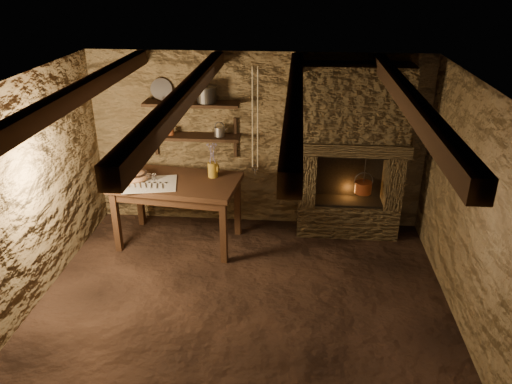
# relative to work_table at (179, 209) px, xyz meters

# --- Properties ---
(floor) EXTENTS (4.50, 4.50, 0.00)m
(floor) POSITION_rel_work_table_xyz_m (0.98, -1.30, -0.48)
(floor) COLOR black
(floor) RESTS_ON ground
(back_wall) EXTENTS (4.50, 0.04, 2.40)m
(back_wall) POSITION_rel_work_table_xyz_m (0.98, 0.70, 0.72)
(back_wall) COLOR brown
(back_wall) RESTS_ON floor
(front_wall) EXTENTS (4.50, 0.04, 2.40)m
(front_wall) POSITION_rel_work_table_xyz_m (0.98, -3.30, 0.72)
(front_wall) COLOR brown
(front_wall) RESTS_ON floor
(left_wall) EXTENTS (0.04, 4.00, 2.40)m
(left_wall) POSITION_rel_work_table_xyz_m (-1.27, -1.30, 0.72)
(left_wall) COLOR brown
(left_wall) RESTS_ON floor
(right_wall) EXTENTS (0.04, 4.00, 2.40)m
(right_wall) POSITION_rel_work_table_xyz_m (3.23, -1.30, 0.72)
(right_wall) COLOR brown
(right_wall) RESTS_ON floor
(ceiling) EXTENTS (4.50, 4.00, 0.04)m
(ceiling) POSITION_rel_work_table_xyz_m (0.98, -1.30, 1.92)
(ceiling) COLOR black
(ceiling) RESTS_ON back_wall
(beam_far_left) EXTENTS (0.14, 3.95, 0.16)m
(beam_far_left) POSITION_rel_work_table_xyz_m (-0.52, -1.30, 1.83)
(beam_far_left) COLOR black
(beam_far_left) RESTS_ON ceiling
(beam_mid_left) EXTENTS (0.14, 3.95, 0.16)m
(beam_mid_left) POSITION_rel_work_table_xyz_m (0.48, -1.30, 1.83)
(beam_mid_left) COLOR black
(beam_mid_left) RESTS_ON ceiling
(beam_mid_right) EXTENTS (0.14, 3.95, 0.16)m
(beam_mid_right) POSITION_rel_work_table_xyz_m (1.48, -1.30, 1.83)
(beam_mid_right) COLOR black
(beam_mid_right) RESTS_ON ceiling
(beam_far_right) EXTENTS (0.14, 3.95, 0.16)m
(beam_far_right) POSITION_rel_work_table_xyz_m (2.48, -1.30, 1.83)
(beam_far_right) COLOR black
(beam_far_right) RESTS_ON ceiling
(shelf_lower) EXTENTS (1.25, 0.30, 0.04)m
(shelf_lower) POSITION_rel_work_table_xyz_m (0.13, 0.54, 0.82)
(shelf_lower) COLOR black
(shelf_lower) RESTS_ON back_wall
(shelf_upper) EXTENTS (1.25, 0.30, 0.04)m
(shelf_upper) POSITION_rel_work_table_xyz_m (0.13, 0.54, 1.27)
(shelf_upper) COLOR black
(shelf_upper) RESTS_ON back_wall
(hearth) EXTENTS (1.43, 0.51, 2.30)m
(hearth) POSITION_rel_work_table_xyz_m (2.23, 0.47, 0.75)
(hearth) COLOR #332819
(hearth) RESTS_ON floor
(work_table) EXTENTS (1.66, 1.07, 0.89)m
(work_table) POSITION_rel_work_table_xyz_m (0.00, 0.00, 0.00)
(work_table) COLOR #331E12
(work_table) RESTS_ON floor
(linen_cloth) EXTENTS (0.74, 0.64, 0.01)m
(linen_cloth) POSITION_rel_work_table_xyz_m (-0.30, -0.15, 0.42)
(linen_cloth) COLOR beige
(linen_cloth) RESTS_ON work_table
(pewter_cutlery_row) EXTENTS (0.57, 0.31, 0.01)m
(pewter_cutlery_row) POSITION_rel_work_table_xyz_m (-0.30, -0.17, 0.43)
(pewter_cutlery_row) COLOR gray
(pewter_cutlery_row) RESTS_ON linen_cloth
(drinking_glasses) EXTENTS (0.21, 0.06, 0.08)m
(drinking_glasses) POSITION_rel_work_table_xyz_m (-0.28, -0.03, 0.46)
(drinking_glasses) COLOR silver
(drinking_glasses) RESTS_ON linen_cloth
(stoneware_jug) EXTENTS (0.15, 0.14, 0.45)m
(stoneware_jug) POSITION_rel_work_table_xyz_m (0.45, 0.16, 0.61)
(stoneware_jug) COLOR olive
(stoneware_jug) RESTS_ON work_table
(wooden_bowl) EXTENTS (0.49, 0.49, 0.13)m
(wooden_bowl) POSITION_rel_work_table_xyz_m (-0.53, -0.01, 0.46)
(wooden_bowl) COLOR #AA7349
(wooden_bowl) RESTS_ON work_table
(iron_stockpot) EXTENTS (0.30, 0.30, 0.19)m
(iron_stockpot) POSITION_rel_work_table_xyz_m (0.33, 0.54, 1.38)
(iron_stockpot) COLOR #2F2D2A
(iron_stockpot) RESTS_ON shelf_upper
(tin_pan) EXTENTS (0.30, 0.17, 0.28)m
(tin_pan) POSITION_rel_work_table_xyz_m (-0.28, 0.64, 1.43)
(tin_pan) COLOR #999994
(tin_pan) RESTS_ON shelf_upper
(small_kettle) EXTENTS (0.19, 0.15, 0.19)m
(small_kettle) POSITION_rel_work_table_xyz_m (0.48, 0.54, 0.90)
(small_kettle) COLOR #999994
(small_kettle) RESTS_ON shelf_lower
(rusty_tin) EXTENTS (0.10, 0.10, 0.08)m
(rusty_tin) POSITION_rel_work_table_xyz_m (-0.17, 0.54, 0.88)
(rusty_tin) COLOR #5E2812
(rusty_tin) RESTS_ON shelf_lower
(red_pot) EXTENTS (0.26, 0.26, 0.54)m
(red_pot) POSITION_rel_work_table_xyz_m (2.41, 0.42, 0.23)
(red_pot) COLOR maroon
(red_pot) RESTS_ON hearth
(hanging_ropes) EXTENTS (0.08, 0.08, 1.20)m
(hanging_ropes) POSITION_rel_work_table_xyz_m (1.03, -0.25, 1.32)
(hanging_ropes) COLOR beige
(hanging_ropes) RESTS_ON ceiling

